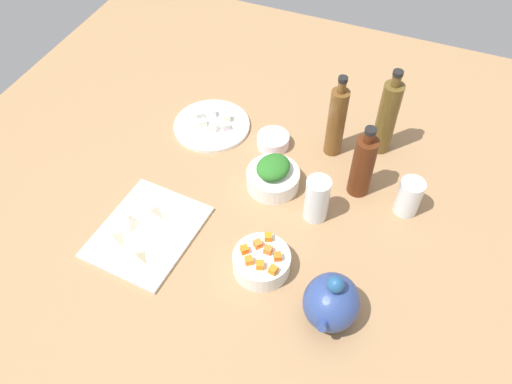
% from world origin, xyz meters
% --- Properties ---
extents(tabletop, '(1.90, 1.90, 0.03)m').
position_xyz_m(tabletop, '(0.00, 0.00, 0.01)').
color(tabletop, '#A07951').
rests_on(tabletop, ground).
extents(cutting_board, '(0.30, 0.25, 0.01)m').
position_xyz_m(cutting_board, '(0.19, -0.22, 0.03)').
color(cutting_board, silver).
rests_on(cutting_board, tabletop).
extents(plate_tofu, '(0.23, 0.23, 0.01)m').
position_xyz_m(plate_tofu, '(-0.23, -0.24, 0.04)').
color(plate_tofu, white).
rests_on(plate_tofu, tabletop).
extents(bowl_greens, '(0.15, 0.15, 0.05)m').
position_xyz_m(bowl_greens, '(-0.08, 0.02, 0.06)').
color(bowl_greens, white).
rests_on(bowl_greens, tabletop).
extents(bowl_carrots, '(0.14, 0.14, 0.05)m').
position_xyz_m(bowl_carrots, '(0.18, 0.09, 0.06)').
color(bowl_carrots, white).
rests_on(bowl_carrots, tabletop).
extents(bowl_small_side, '(0.09, 0.09, 0.04)m').
position_xyz_m(bowl_small_side, '(-0.23, -0.04, 0.05)').
color(bowl_small_side, white).
rests_on(bowl_small_side, tabletop).
extents(teapot, '(0.15, 0.13, 0.16)m').
position_xyz_m(teapot, '(0.24, 0.28, 0.09)').
color(teapot, navy).
rests_on(teapot, tabletop).
extents(bottle_0, '(0.06, 0.06, 0.23)m').
position_xyz_m(bottle_0, '(-0.15, 0.24, 0.13)').
color(bottle_0, '#52240F').
rests_on(bottle_0, tabletop).
extents(bottle_1, '(0.05, 0.05, 0.26)m').
position_xyz_m(bottle_1, '(-0.27, 0.13, 0.14)').
color(bottle_1, brown).
rests_on(bottle_1, tabletop).
extents(bottle_2, '(0.06, 0.06, 0.27)m').
position_xyz_m(bottle_2, '(-0.34, 0.26, 0.15)').
color(bottle_2, brown).
rests_on(bottle_2, tabletop).
extents(drinking_glass_0, '(0.06, 0.06, 0.13)m').
position_xyz_m(drinking_glass_0, '(-0.02, 0.16, 0.10)').
color(drinking_glass_0, white).
rests_on(drinking_glass_0, tabletop).
extents(drinking_glass_1, '(0.06, 0.06, 0.11)m').
position_xyz_m(drinking_glass_1, '(-0.13, 0.37, 0.08)').
color(drinking_glass_1, white).
rests_on(drinking_glass_1, tabletop).
extents(carrot_cube_0, '(0.02, 0.02, 0.02)m').
position_xyz_m(carrot_cube_0, '(0.17, 0.13, 0.09)').
color(carrot_cube_0, orange).
rests_on(carrot_cube_0, bowl_carrots).
extents(carrot_cube_1, '(0.02, 0.02, 0.02)m').
position_xyz_m(carrot_cube_1, '(0.21, 0.07, 0.09)').
color(carrot_cube_1, orange).
rests_on(carrot_cube_1, bowl_carrots).
extents(carrot_cube_2, '(0.03, 0.03, 0.02)m').
position_xyz_m(carrot_cube_2, '(0.16, 0.07, 0.09)').
color(carrot_cube_2, orange).
rests_on(carrot_cube_2, bowl_carrots).
extents(carrot_cube_3, '(0.03, 0.03, 0.02)m').
position_xyz_m(carrot_cube_3, '(0.18, 0.05, 0.09)').
color(carrot_cube_3, orange).
rests_on(carrot_cube_3, bowl_carrots).
extents(carrot_cube_4, '(0.02, 0.02, 0.02)m').
position_xyz_m(carrot_cube_4, '(0.21, 0.13, 0.09)').
color(carrot_cube_4, orange).
rests_on(carrot_cube_4, bowl_carrots).
extents(carrot_cube_5, '(0.02, 0.02, 0.02)m').
position_xyz_m(carrot_cube_5, '(0.16, 0.10, 0.09)').
color(carrot_cube_5, orange).
rests_on(carrot_cube_5, bowl_carrots).
extents(carrot_cube_6, '(0.02, 0.02, 0.02)m').
position_xyz_m(carrot_cube_6, '(0.13, 0.08, 0.09)').
color(carrot_cube_6, orange).
rests_on(carrot_cube_6, bowl_carrots).
extents(carrot_cube_7, '(0.02, 0.02, 0.02)m').
position_xyz_m(carrot_cube_7, '(0.21, 0.10, 0.09)').
color(carrot_cube_7, orange).
rests_on(carrot_cube_7, bowl_carrots).
extents(chopped_greens_mound, '(0.12, 0.11, 0.04)m').
position_xyz_m(chopped_greens_mound, '(-0.08, 0.02, 0.10)').
color(chopped_greens_mound, '#2A7024').
rests_on(chopped_greens_mound, bowl_greens).
extents(tofu_cube_0, '(0.03, 0.03, 0.02)m').
position_xyz_m(tofu_cube_0, '(-0.27, -0.26, 0.05)').
color(tofu_cube_0, white).
rests_on(tofu_cube_0, plate_tofu).
extents(tofu_cube_1, '(0.03, 0.03, 0.02)m').
position_xyz_m(tofu_cube_1, '(-0.21, -0.26, 0.05)').
color(tofu_cube_1, white).
rests_on(tofu_cube_1, plate_tofu).
extents(tofu_cube_2, '(0.03, 0.03, 0.02)m').
position_xyz_m(tofu_cube_2, '(-0.23, -0.19, 0.05)').
color(tofu_cube_2, silver).
rests_on(tofu_cube_2, plate_tofu).
extents(tofu_cube_3, '(0.02, 0.02, 0.02)m').
position_xyz_m(tofu_cube_3, '(-0.21, -0.22, 0.05)').
color(tofu_cube_3, '#F2E0CD').
rests_on(tofu_cube_3, plate_tofu).
extents(tofu_cube_4, '(0.03, 0.03, 0.02)m').
position_xyz_m(tofu_cube_4, '(-0.27, -0.21, 0.05)').
color(tofu_cube_4, '#EEEDC9').
rests_on(tofu_cube_4, plate_tofu).
extents(tofu_cube_5, '(0.03, 0.03, 0.02)m').
position_xyz_m(tofu_cube_5, '(-0.24, -0.29, 0.05)').
color(tofu_cube_5, white).
rests_on(tofu_cube_5, plate_tofu).
extents(dumpling_0, '(0.06, 0.06, 0.02)m').
position_xyz_m(dumpling_0, '(0.25, -0.28, 0.05)').
color(dumpling_0, beige).
rests_on(dumpling_0, cutting_board).
extents(dumpling_1, '(0.05, 0.05, 0.03)m').
position_xyz_m(dumpling_1, '(0.28, -0.20, 0.05)').
color(dumpling_1, beige).
rests_on(dumpling_1, cutting_board).
extents(dumpling_2, '(0.06, 0.06, 0.03)m').
position_xyz_m(dumpling_2, '(0.19, -0.27, 0.05)').
color(dumpling_2, beige).
rests_on(dumpling_2, cutting_board).
extents(dumpling_3, '(0.05, 0.05, 0.02)m').
position_xyz_m(dumpling_3, '(0.15, -0.24, 0.05)').
color(dumpling_3, beige).
rests_on(dumpling_3, cutting_board).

